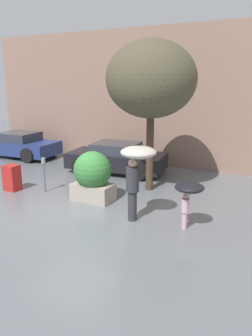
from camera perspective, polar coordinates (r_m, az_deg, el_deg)
ground_plane at (r=9.89m, az=-9.24°, el=-7.37°), size 40.00×40.00×0.00m
building_facade at (r=14.91m, az=5.42°, el=12.03°), size 18.00×0.30×6.00m
planter_box at (r=10.41m, az=-5.83°, el=-1.30°), size 1.31×1.20×1.60m
person_adult at (r=8.65m, az=1.83°, el=0.62°), size 0.95×0.95×2.06m
person_child at (r=8.39m, az=10.88°, el=-3.95°), size 0.74×0.74×1.25m
parked_car_near at (r=13.74m, az=-1.68°, el=1.73°), size 4.21×2.38×1.25m
parked_car_far at (r=17.47m, az=-18.01°, el=3.81°), size 4.03×2.15×1.25m
street_tree at (r=11.06m, az=4.40°, el=15.05°), size 2.98×2.98×5.04m
parking_meter at (r=11.50m, az=-14.14°, el=0.09°), size 0.14×0.14×1.21m
newspaper_box at (r=12.12m, az=-19.26°, el=-1.61°), size 0.50×0.44×0.90m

